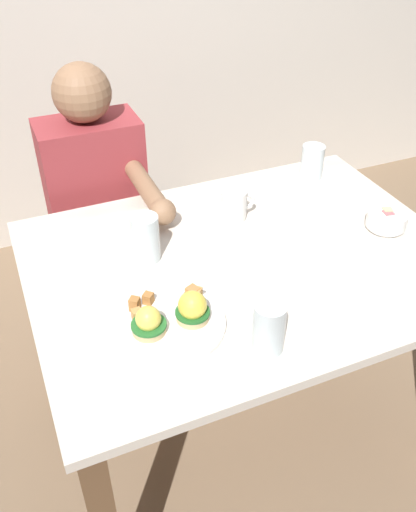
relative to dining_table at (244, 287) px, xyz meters
name	(u,v)px	position (x,y,z in m)	size (l,w,h in m)	color
ground_plane	(237,421)	(0.00, 0.00, -0.63)	(6.00, 6.00, 0.00)	#7F664C
dining_table	(244,287)	(0.00, 0.00, 0.00)	(1.20, 0.90, 0.74)	silver
eggs_benedict_plate	(172,319)	(-0.29, -0.18, 0.13)	(0.27, 0.27, 0.09)	white
fruit_bowl	(386,220)	(0.45, -0.03, 0.14)	(0.12, 0.12, 0.06)	white
coffee_mug	(234,204)	(0.06, 0.20, 0.16)	(0.11, 0.08, 0.09)	white
fork	(133,230)	(-0.25, 0.26, 0.11)	(0.15, 0.09, 0.00)	silver
water_glass_near	(268,330)	(-0.11, -0.33, 0.16)	(0.07, 0.07, 0.13)	silver
water_glass_far	(312,163)	(0.42, 0.34, 0.16)	(0.08, 0.08, 0.12)	silver
water_glass_extra	(146,241)	(-0.26, 0.11, 0.16)	(0.08, 0.08, 0.14)	silver
diner_person	(100,204)	(-0.28, 0.60, 0.02)	(0.34, 0.54, 1.14)	#33333D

